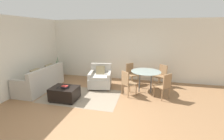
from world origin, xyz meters
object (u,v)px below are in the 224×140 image
object	(u,v)px
armchair	(100,78)
dining_chair_far_right	(161,74)
dining_chair_near_left	(127,82)
book_stack	(65,87)
potted_plant	(59,72)
dining_chair_far_left	(131,72)
couch	(42,82)
ottoman	(65,93)
dining_table	(146,73)
dining_chair_near_right	(164,85)
tv_remote_primary	(58,87)

from	to	relation	value
armchair	dining_chair_far_right	xyz separation A→B (m)	(2.42, 0.64, 0.16)
dining_chair_near_left	dining_chair_far_right	bearing A→B (deg)	45.00
book_stack	dining_chair_far_right	bearing A→B (deg)	33.49
armchair	dining_chair_near_left	xyz separation A→B (m)	(1.18, -0.60, 0.16)
book_stack	potted_plant	distance (m)	2.79
dining_chair_far_left	dining_chair_far_right	distance (m)	1.24
couch	ottoman	world-z (taller)	couch
dining_chair_far_left	dining_table	bearing A→B (deg)	-45.00
dining_table	dining_chair_near_left	bearing A→B (deg)	-135.00
dining_table	dining_chair_far_right	size ratio (longest dim) A/B	1.24
couch	dining_chair_far_right	bearing A→B (deg)	17.34
dining_chair_near_right	dining_chair_near_left	bearing A→B (deg)	180.00
armchair	dining_chair_near_right	distance (m)	2.50
potted_plant	book_stack	bearing A→B (deg)	-53.59
potted_plant	dining_chair_far_left	distance (m)	3.60
dining_table	book_stack	bearing A→B (deg)	-149.90
dining_chair_near_left	dining_chair_far_right	size ratio (longest dim) A/B	1.00
armchair	dining_chair_far_left	distance (m)	1.35
potted_plant	dining_chair_far_right	distance (m)	4.84
book_stack	dining_table	bearing A→B (deg)	30.10
armchair	book_stack	size ratio (longest dim) A/B	4.24
armchair	ottoman	bearing A→B (deg)	-119.32
ottoman	dining_chair_near_left	size ratio (longest dim) A/B	0.96
potted_plant	dining_chair_far_right	world-z (taller)	potted_plant
ottoman	dining_chair_far_right	size ratio (longest dim) A/B	0.96
book_stack	potted_plant	size ratio (longest dim) A/B	0.24
dining_table	dining_chair_near_right	world-z (taller)	dining_chair_near_right
ottoman	book_stack	size ratio (longest dim) A/B	3.47
tv_remote_primary	dining_chair_near_right	size ratio (longest dim) A/B	0.16
tv_remote_primary	dining_table	world-z (taller)	dining_table
dining_chair_near_right	ottoman	bearing A→B (deg)	-165.63
potted_plant	tv_remote_primary	bearing A→B (deg)	-58.07
dining_table	dining_chair_near_right	distance (m)	0.89
book_stack	tv_remote_primary	xyz separation A→B (m)	(-0.23, -0.03, -0.03)
couch	book_stack	distance (m)	1.57
armchair	dining_chair_near_right	size ratio (longest dim) A/B	1.18
dining_chair_near_right	dining_chair_far_right	size ratio (longest dim) A/B	1.00
tv_remote_primary	dining_chair_far_right	xyz separation A→B (m)	(3.41, 2.14, 0.06)
book_stack	ottoman	bearing A→B (deg)	141.38
couch	dining_chair_near_right	bearing A→B (deg)	2.38
dining_chair_near_right	dining_table	bearing A→B (deg)	135.00
potted_plant	dining_chair_far_left	size ratio (longest dim) A/B	1.17
dining_chair_near_right	dining_chair_far_left	distance (m)	1.75
ottoman	dining_chair_near_right	distance (m)	3.34
couch	dining_table	xyz separation A→B (m)	(3.96, 0.81, 0.37)
armchair	dining_chair_far_left	bearing A→B (deg)	28.53
couch	book_stack	world-z (taller)	couch
potted_plant	dining_chair_near_right	size ratio (longest dim) A/B	1.17
dining_table	dining_chair_far_left	distance (m)	0.89
tv_remote_primary	dining_chair_far_left	world-z (taller)	dining_chair_far_left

